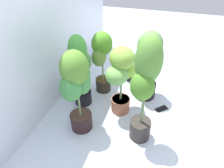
{
  "coord_description": "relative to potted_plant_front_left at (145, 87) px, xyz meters",
  "views": [
    {
      "loc": [
        -1.47,
        -0.24,
        1.46
      ],
      "look_at": [
        0.01,
        0.21,
        0.33
      ],
      "focal_mm": 30.78,
      "sensor_mm": 36.0,
      "label": 1
    }
  ],
  "objects": [
    {
      "name": "ground_plane",
      "position": [
        0.29,
        0.14,
        -0.58
      ],
      "size": [
        8.0,
        8.0,
        0.0
      ],
      "primitive_type": "plane",
      "color": "silver",
      "rests_on": "ground"
    },
    {
      "name": "mylar_back_wall",
      "position": [
        0.29,
        1.0,
        0.42
      ],
      "size": [
        3.2,
        0.01,
        2.0
      ],
      "primitive_type": "cube",
      "color": "silver",
      "rests_on": "ground"
    },
    {
      "name": "potted_plant_front_left",
      "position": [
        0.0,
        0.0,
        0.0
      ],
      "size": [
        0.31,
        0.28,
        0.99
      ],
      "color": "#2C2622",
      "rests_on": "ground"
    },
    {
      "name": "potted_plant_back_left",
      "position": [
        -0.04,
        0.56,
        -0.09
      ],
      "size": [
        0.34,
        0.26,
        0.83
      ],
      "color": "#2E1D1D",
      "rests_on": "ground"
    },
    {
      "name": "potted_plant_back_center",
      "position": [
        0.3,
        0.68,
        -0.13
      ],
      "size": [
        0.33,
        0.24,
        0.8
      ],
      "color": "black",
      "rests_on": "ground"
    },
    {
      "name": "potted_plant_front_right",
      "position": [
        0.63,
        0.05,
        -0.13
      ],
      "size": [
        0.39,
        0.36,
        0.79
      ],
      "color": "black",
      "rests_on": "ground"
    },
    {
      "name": "potted_plant_back_right",
      "position": [
        0.58,
        0.55,
        -0.13
      ],
      "size": [
        0.3,
        0.29,
        0.74
      ],
      "color": "#2D271B",
      "rests_on": "ground"
    },
    {
      "name": "potted_plant_center",
      "position": [
        0.3,
        0.26,
        -0.13
      ],
      "size": [
        0.4,
        0.32,
        0.74
      ],
      "color": "#975739",
      "rests_on": "ground"
    },
    {
      "name": "cell_phone",
      "position": [
        0.44,
        -0.17,
        -0.58
      ],
      "size": [
        0.15,
        0.15,
        0.01
      ],
      "rotation": [
        0.0,
        0.0,
        0.76
      ],
      "color": "black",
      "rests_on": "ground"
    },
    {
      "name": "floor_fan",
      "position": [
        0.93,
        0.31,
        -0.34
      ],
      "size": [
        0.27,
        0.27,
        0.37
      ],
      "rotation": [
        0.0,
        0.0,
        2.34
      ],
      "color": "black",
      "rests_on": "ground"
    }
  ]
}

